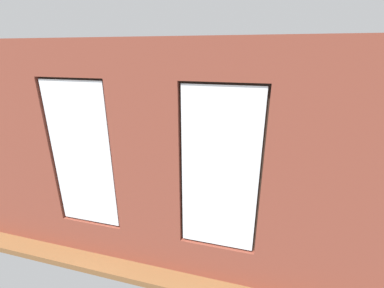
% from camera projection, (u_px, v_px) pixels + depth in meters
% --- Properties ---
extents(ground_plane, '(7.02, 6.19, 0.10)m').
position_uv_depth(ground_plane, '(197.00, 182.00, 6.37)').
color(ground_plane, brown).
extents(brick_wall_with_windows, '(6.42, 0.30, 3.15)m').
position_uv_depth(brick_wall_with_windows, '(147.00, 169.00, 3.36)').
color(brick_wall_with_windows, brown).
rests_on(brick_wall_with_windows, ground_plane).
extents(white_wall_right, '(0.10, 5.19, 3.15)m').
position_uv_depth(white_wall_right, '(73.00, 112.00, 6.41)').
color(white_wall_right, white).
rests_on(white_wall_right, ground_plane).
extents(couch_by_window, '(1.88, 0.87, 0.80)m').
position_uv_depth(couch_by_window, '(131.00, 212.00, 4.54)').
color(couch_by_window, black).
rests_on(couch_by_window, ground_plane).
extents(couch_left, '(0.95, 1.91, 0.80)m').
position_uv_depth(couch_left, '(307.00, 179.00, 5.68)').
color(couch_left, black).
rests_on(couch_left, ground_plane).
extents(coffee_table, '(1.46, 0.71, 0.43)m').
position_uv_depth(coffee_table, '(194.00, 167.00, 6.18)').
color(coffee_table, tan).
rests_on(coffee_table, ground_plane).
extents(cup_ceramic, '(0.07, 0.07, 0.08)m').
position_uv_depth(cup_ceramic, '(211.00, 163.00, 6.16)').
color(cup_ceramic, '#33567F').
rests_on(cup_ceramic, coffee_table).
extents(table_plant_small, '(0.16, 0.16, 0.25)m').
position_uv_depth(table_plant_small, '(197.00, 162.00, 5.99)').
color(table_plant_small, brown).
rests_on(table_plant_small, coffee_table).
extents(remote_gray, '(0.17, 0.07, 0.02)m').
position_uv_depth(remote_gray, '(194.00, 164.00, 6.16)').
color(remote_gray, '#59595B').
rests_on(remote_gray, coffee_table).
extents(remote_silver, '(0.17, 0.07, 0.02)m').
position_uv_depth(remote_silver, '(188.00, 162.00, 6.28)').
color(remote_silver, '#B2B2B7').
rests_on(remote_silver, coffee_table).
extents(remote_black, '(0.16, 0.14, 0.02)m').
position_uv_depth(remote_black, '(175.00, 164.00, 6.17)').
color(remote_black, black).
rests_on(remote_black, coffee_table).
extents(media_console, '(1.28, 0.42, 0.51)m').
position_uv_depth(media_console, '(82.00, 166.00, 6.49)').
color(media_console, black).
rests_on(media_console, ground_plane).
extents(tv_flatscreen, '(1.01, 0.20, 0.72)m').
position_uv_depth(tv_flatscreen, '(79.00, 144.00, 6.28)').
color(tv_flatscreen, black).
rests_on(tv_flatscreen, media_console).
extents(papasan_chair, '(1.15, 1.15, 0.71)m').
position_uv_depth(papasan_chair, '(206.00, 139.00, 7.87)').
color(papasan_chair, olive).
rests_on(papasan_chair, ground_plane).
extents(potted_plant_corner_far_left, '(0.64, 0.64, 0.92)m').
position_uv_depth(potted_plant_corner_far_left, '(346.00, 235.00, 3.52)').
color(potted_plant_corner_far_left, gray).
rests_on(potted_plant_corner_far_left, ground_plane).
extents(potted_plant_between_couches, '(0.81, 0.87, 1.14)m').
position_uv_depth(potted_plant_between_couches, '(208.00, 209.00, 4.15)').
color(potted_plant_between_couches, brown).
rests_on(potted_plant_between_couches, ground_plane).
extents(potted_plant_beside_window_right, '(0.50, 0.50, 0.83)m').
position_uv_depth(potted_plant_beside_window_right, '(42.00, 190.00, 4.80)').
color(potted_plant_beside_window_right, '#47423D').
rests_on(potted_plant_beside_window_right, ground_plane).
extents(potted_plant_foreground_right, '(0.49, 0.49, 0.76)m').
position_uv_depth(potted_plant_foreground_right, '(138.00, 130.00, 8.66)').
color(potted_plant_foreground_right, beige).
rests_on(potted_plant_foreground_right, ground_plane).
extents(potted_plant_near_tv, '(0.69, 0.67, 1.30)m').
position_uv_depth(potted_plant_near_tv, '(69.00, 177.00, 5.25)').
color(potted_plant_near_tv, gray).
rests_on(potted_plant_near_tv, ground_plane).
extents(potted_plant_mid_room_small, '(0.26, 0.26, 0.41)m').
position_uv_depth(potted_plant_mid_room_small, '(239.00, 160.00, 6.83)').
color(potted_plant_mid_room_small, '#47423D').
rests_on(potted_plant_mid_room_small, ground_plane).
extents(potted_plant_by_left_couch, '(0.32, 0.32, 0.56)m').
position_uv_depth(potted_plant_by_left_couch, '(284.00, 153.00, 7.03)').
color(potted_plant_by_left_couch, brown).
rests_on(potted_plant_by_left_couch, ground_plane).
extents(potted_plant_corner_near_left, '(0.58, 0.58, 0.91)m').
position_uv_depth(potted_plant_corner_near_left, '(304.00, 140.00, 7.41)').
color(potted_plant_corner_near_left, brown).
rests_on(potted_plant_corner_near_left, ground_plane).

